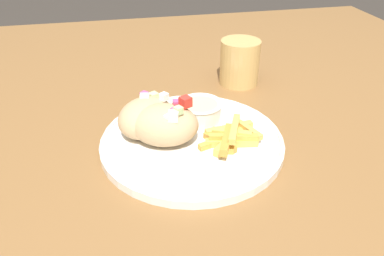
# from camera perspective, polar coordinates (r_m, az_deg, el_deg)

# --- Properties ---
(table) EXTENTS (1.45, 1.45, 0.73)m
(table) POSITION_cam_1_polar(r_m,az_deg,el_deg) (0.68, 2.52, -4.68)
(table) COLOR brown
(table) RESTS_ON ground_plane
(plate) EXTENTS (0.30, 0.30, 0.02)m
(plate) POSITION_cam_1_polar(r_m,az_deg,el_deg) (0.61, -0.00, -1.95)
(plate) COLOR white
(plate) RESTS_ON table
(pita_sandwich_near) EXTENTS (0.13, 0.11, 0.07)m
(pita_sandwich_near) POSITION_cam_1_polar(r_m,az_deg,el_deg) (0.58, -4.19, 0.59)
(pita_sandwich_near) COLOR tan
(pita_sandwich_near) RESTS_ON plate
(pita_sandwich_far) EXTENTS (0.13, 0.13, 0.07)m
(pita_sandwich_far) POSITION_cam_1_polar(r_m,az_deg,el_deg) (0.61, -6.98, 1.68)
(pita_sandwich_far) COLOR tan
(pita_sandwich_far) RESTS_ON plate
(fries_pile) EXTENTS (0.10, 0.10, 0.03)m
(fries_pile) POSITION_cam_1_polar(r_m,az_deg,el_deg) (0.59, 5.83, -1.38)
(fries_pile) COLOR #E5B251
(fries_pile) RESTS_ON plate
(sauce_ramekin) EXTENTS (0.08, 0.08, 0.04)m
(sauce_ramekin) POSITION_cam_1_polar(r_m,az_deg,el_deg) (0.64, 1.28, 2.71)
(sauce_ramekin) COLOR white
(sauce_ramekin) RESTS_ON plate
(water_glass) EXTENTS (0.08, 0.08, 0.09)m
(water_glass) POSITION_cam_1_polar(r_m,az_deg,el_deg) (0.81, 7.25, 9.62)
(water_glass) COLOR tan
(water_glass) RESTS_ON table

